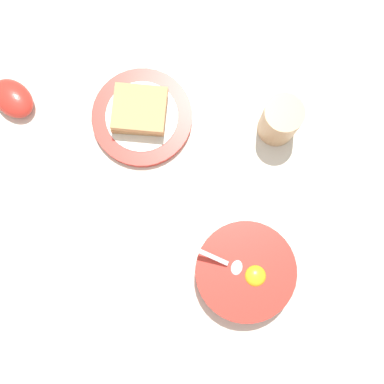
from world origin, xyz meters
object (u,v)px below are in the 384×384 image
at_px(egg_bowl, 245,272).
at_px(toast_sandwich, 139,110).
at_px(soup_spoon, 8,95).
at_px(toast_plate, 142,117).
at_px(drinking_cup, 280,120).

relative_size(egg_bowl, toast_sandwich, 1.57).
relative_size(egg_bowl, soup_spoon, 1.00).
bearing_deg(egg_bowl, toast_plate, 49.73).
bearing_deg(soup_spoon, drinking_cup, -80.30).
bearing_deg(egg_bowl, drinking_cup, 3.06).
bearing_deg(soup_spoon, egg_bowl, -110.31).
bearing_deg(toast_plate, soup_spoon, 97.14).
bearing_deg(toast_sandwich, toast_plate, -137.50).
distance_m(toast_plate, toast_sandwich, 0.03).
bearing_deg(egg_bowl, soup_spoon, 69.69).
xyz_separation_m(toast_sandwich, drinking_cup, (0.04, -0.23, 0.02)).
height_order(soup_spoon, drinking_cup, drinking_cup).
height_order(toast_plate, drinking_cup, drinking_cup).
bearing_deg(soup_spoon, toast_sandwich, -81.66).
height_order(toast_sandwich, drinking_cup, drinking_cup).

